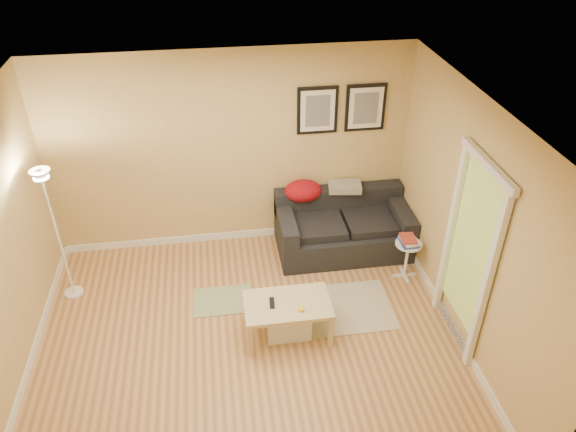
% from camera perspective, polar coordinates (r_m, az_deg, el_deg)
% --- Properties ---
extents(floor, '(4.50, 4.50, 0.00)m').
position_cam_1_polar(floor, '(6.02, -4.09, -13.30)').
color(floor, tan).
rests_on(floor, ground).
extents(ceiling, '(4.50, 4.50, 0.00)m').
position_cam_1_polar(ceiling, '(4.50, -5.41, 10.03)').
color(ceiling, white).
rests_on(ceiling, wall_back).
extents(wall_back, '(4.50, 0.00, 4.50)m').
position_cam_1_polar(wall_back, '(6.86, -6.02, 6.62)').
color(wall_back, '#D4B66C').
rests_on(wall_back, ground).
extents(wall_right, '(0.00, 4.00, 4.00)m').
position_cam_1_polar(wall_right, '(5.70, 18.49, -1.17)').
color(wall_right, '#D4B66C').
rests_on(wall_right, ground).
extents(baseboard_back, '(4.50, 0.02, 0.10)m').
position_cam_1_polar(baseboard_back, '(7.50, -5.46, -1.96)').
color(baseboard_back, white).
rests_on(baseboard_back, ground).
extents(baseboard_left, '(0.02, 4.00, 0.10)m').
position_cam_1_polar(baseboard_left, '(6.32, -25.43, -13.98)').
color(baseboard_left, white).
rests_on(baseboard_left, ground).
extents(baseboard_right, '(0.02, 4.00, 0.10)m').
position_cam_1_polar(baseboard_right, '(6.46, 16.44, -10.34)').
color(baseboard_right, white).
rests_on(baseboard_right, ground).
extents(sofa, '(1.70, 0.90, 0.75)m').
position_cam_1_polar(sofa, '(7.11, 5.81, -1.00)').
color(sofa, black).
rests_on(sofa, ground).
extents(red_throw, '(0.48, 0.36, 0.28)m').
position_cam_1_polar(red_throw, '(7.04, 1.58, 2.64)').
color(red_throw, maroon).
rests_on(red_throw, sofa).
extents(plaid_throw, '(0.45, 0.32, 0.10)m').
position_cam_1_polar(plaid_throw, '(7.15, 5.95, 3.07)').
color(plaid_throw, '#C7BD74').
rests_on(plaid_throw, sofa).
extents(framed_print_left, '(0.50, 0.04, 0.60)m').
position_cam_1_polar(framed_print_left, '(6.75, 3.09, 10.96)').
color(framed_print_left, black).
rests_on(framed_print_left, wall_back).
extents(framed_print_right, '(0.50, 0.04, 0.60)m').
position_cam_1_polar(framed_print_right, '(6.88, 8.09, 11.16)').
color(framed_print_right, black).
rests_on(framed_print_right, wall_back).
extents(area_rug, '(1.25, 0.85, 0.01)m').
position_cam_1_polar(area_rug, '(6.42, 5.23, -9.61)').
color(area_rug, '#BBB194').
rests_on(area_rug, ground).
extents(green_runner, '(0.70, 0.50, 0.01)m').
position_cam_1_polar(green_runner, '(6.54, -6.78, -8.75)').
color(green_runner, '#668C4C').
rests_on(green_runner, ground).
extents(coffee_table, '(1.01, 0.73, 0.46)m').
position_cam_1_polar(coffee_table, '(5.95, -0.06, -10.70)').
color(coffee_table, '#D2BD80').
rests_on(coffee_table, ground).
extents(remote_control, '(0.06, 0.16, 0.02)m').
position_cam_1_polar(remote_control, '(5.79, -1.69, -9.05)').
color(remote_control, black).
rests_on(remote_control, coffee_table).
extents(tape_roll, '(0.07, 0.07, 0.03)m').
position_cam_1_polar(tape_roll, '(5.71, 1.34, -9.72)').
color(tape_roll, yellow).
rests_on(tape_roll, coffee_table).
extents(storage_bin, '(0.49, 0.36, 0.30)m').
position_cam_1_polar(storage_bin, '(6.03, -0.01, -11.00)').
color(storage_bin, white).
rests_on(storage_bin, ground).
extents(side_table, '(0.32, 0.32, 0.50)m').
position_cam_1_polar(side_table, '(6.85, 12.26, -4.49)').
color(side_table, white).
rests_on(side_table, ground).
extents(book_stack, '(0.21, 0.27, 0.08)m').
position_cam_1_polar(book_stack, '(6.69, 12.50, -2.48)').
color(book_stack, navy).
rests_on(book_stack, side_table).
extents(floor_lamp, '(0.22, 0.22, 1.68)m').
position_cam_1_polar(floor_lamp, '(6.62, -22.82, -2.28)').
color(floor_lamp, white).
rests_on(floor_lamp, ground).
extents(doorway, '(0.12, 1.01, 2.13)m').
position_cam_1_polar(doorway, '(5.73, 18.16, -4.32)').
color(doorway, white).
rests_on(doorway, ground).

